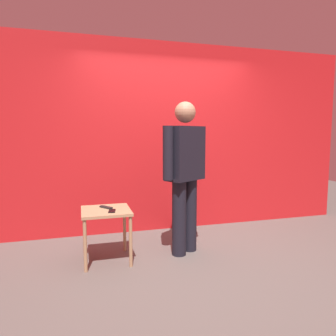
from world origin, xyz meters
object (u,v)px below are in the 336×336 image
standing_person (185,170)px  tv_remote (106,207)px  cell_phone (112,211)px  side_table (106,218)px

standing_person → tv_remote: size_ratio=10.37×
cell_phone → tv_remote: size_ratio=0.85×
standing_person → tv_remote: bearing=175.5°
standing_person → side_table: 1.03m
cell_phone → side_table: bearing=128.5°
standing_person → cell_phone: size_ratio=12.25×
standing_person → cell_phone: (-0.85, -0.10, -0.40)m
standing_person → tv_remote: (-0.90, 0.07, -0.40)m
side_table → cell_phone: size_ratio=4.02×
tv_remote → standing_person: bearing=-42.1°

